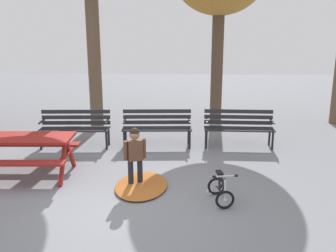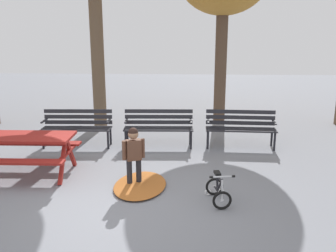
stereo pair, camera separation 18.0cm
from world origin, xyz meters
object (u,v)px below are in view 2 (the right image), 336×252
Objects in this scene: park_bench_right at (241,125)px; park_bench_far_left at (77,125)px; picnic_table at (24,144)px; kids_bicycle at (218,190)px; child_standing at (134,152)px; park_bench_left at (159,125)px.

park_bench_far_left is at bearing -178.10° from park_bench_right.
park_bench_far_left is at bearing 75.98° from picnic_table.
park_bench_far_left is 2.70× the size of kids_bicycle.
park_bench_right is (4.27, 1.97, -0.08)m from picnic_table.
child_standing is at bearing -11.47° from picnic_table.
kids_bicycle is at bearing -42.79° from park_bench_far_left.
park_bench_far_left is 1.00× the size of park_bench_right.
park_bench_far_left is at bearing -177.11° from park_bench_left.
park_bench_left is at bearing 111.69° from kids_bicycle.
kids_bicycle is at bearing -68.31° from park_bench_left.
park_bench_left is 1.91m from park_bench_right.
park_bench_left is at bearing 83.98° from child_standing.
kids_bicycle is (1.17, -2.94, -0.31)m from park_bench_left.
picnic_table is 1.13× the size of park_bench_left.
picnic_table is 1.13× the size of park_bench_right.
picnic_table is 3.06m from park_bench_left.
park_bench_far_left and park_bench_right have the same top height.
picnic_table is 1.73× the size of child_standing.
kids_bicycle is at bearing -21.72° from child_standing.
park_bench_left is 2.70× the size of kids_bicycle.
kids_bicycle is (3.53, -0.99, -0.39)m from picnic_table.
park_bench_far_left and park_bench_left have the same top height.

